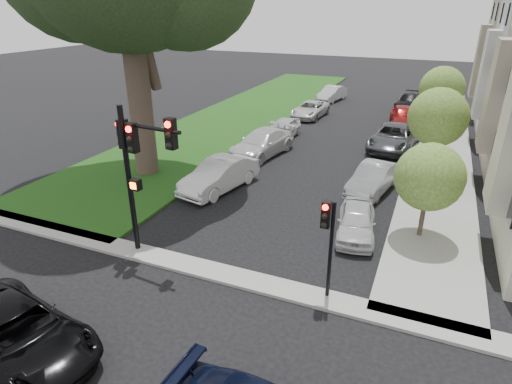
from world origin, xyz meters
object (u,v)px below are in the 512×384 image
at_px(small_tree_c, 442,88).
at_px(car_parked_0, 356,221).
at_px(traffic_signal_secondary, 328,232).
at_px(small_tree_a, 429,177).
at_px(car_parked_2, 394,137).
at_px(car_parked_6, 262,143).
at_px(car_parked_8, 310,109).
at_px(car_parked_3, 404,116).
at_px(car_parked_5, 219,175).
at_px(car_parked_1, 373,179).
at_px(car_cross_near, 17,333).
at_px(car_parked_7, 284,128).
at_px(car_parked_9, 332,93).
at_px(small_tree_b, 438,117).
at_px(traffic_signal_main, 137,156).
at_px(car_parked_4, 409,101).

distance_m(small_tree_c, car_parked_0, 18.43).
bearing_deg(traffic_signal_secondary, small_tree_a, 63.95).
relative_size(small_tree_a, car_parked_2, 0.71).
distance_m(car_parked_6, car_parked_8, 10.58).
height_order(car_parked_0, car_parked_2, car_parked_2).
relative_size(car_parked_2, car_parked_3, 1.21).
height_order(car_parked_2, car_parked_8, car_parked_2).
bearing_deg(car_parked_5, car_parked_6, 102.59).
bearing_deg(car_parked_8, small_tree_c, 1.87).
bearing_deg(small_tree_a, car_parked_3, 97.59).
distance_m(car_parked_1, car_parked_8, 15.47).
distance_m(small_tree_c, car_cross_near, 29.93).
height_order(car_parked_1, car_parked_7, car_parked_1).
bearing_deg(car_parked_7, traffic_signal_secondary, -67.47).
bearing_deg(car_parked_2, car_parked_1, -84.63).
relative_size(car_parked_8, car_parked_9, 1.11).
bearing_deg(small_tree_b, small_tree_c, 90.00).
bearing_deg(traffic_signal_main, car_parked_6, 91.41).
relative_size(car_parked_2, car_parked_9, 1.34).
bearing_deg(traffic_signal_secondary, car_parked_4, 89.74).
distance_m(car_parked_3, car_parked_7, 9.93).
bearing_deg(car_cross_near, small_tree_a, -29.77).
xyz_separation_m(traffic_signal_main, car_parked_8, (-0.27, 22.93, -3.27)).
relative_size(traffic_signal_secondary, car_parked_8, 0.75).
distance_m(car_parked_4, car_parked_6, 18.47).
bearing_deg(car_parked_9, traffic_signal_main, -79.15).
relative_size(small_tree_c, car_parked_2, 0.84).
bearing_deg(car_parked_3, car_parked_5, -124.93).
relative_size(car_parked_2, car_parked_5, 1.17).
distance_m(car_parked_8, car_parked_9, 7.13).
relative_size(small_tree_a, car_parked_6, 0.74).
relative_size(car_parked_4, car_parked_7, 1.14).
height_order(small_tree_a, car_cross_near, small_tree_a).
height_order(traffic_signal_secondary, car_parked_8, traffic_signal_secondary).
xyz_separation_m(car_parked_0, car_parked_9, (-7.27, 25.59, 0.05)).
height_order(small_tree_b, car_cross_near, small_tree_b).
distance_m(car_parked_0, car_parked_3, 18.41).
bearing_deg(car_parked_8, car_parked_4, 44.86).
relative_size(traffic_signal_main, car_parked_3, 1.22).
bearing_deg(car_parked_4, traffic_signal_main, -96.58).
xyz_separation_m(car_parked_1, car_parked_9, (-7.19, 20.78, -0.01)).
distance_m(traffic_signal_main, car_parked_4, 30.30).
bearing_deg(car_parked_8, car_cross_near, -85.60).
bearing_deg(car_parked_2, car_parked_0, -83.83).
distance_m(traffic_signal_secondary, car_parked_5, 9.82).
xyz_separation_m(car_cross_near, car_parked_1, (7.07, 14.96, -0.02)).
bearing_deg(car_parked_2, car_parked_9, 125.59).
height_order(car_parked_2, car_parked_4, car_parked_2).
relative_size(car_parked_4, car_parked_6, 0.86).
height_order(car_parked_3, car_parked_7, car_parked_3).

